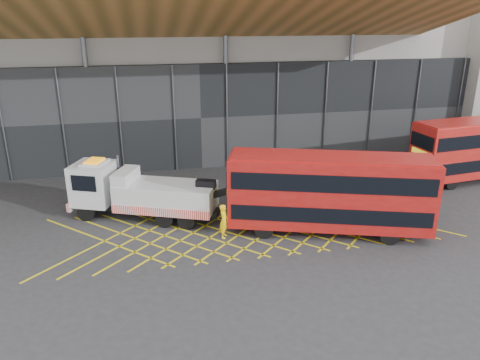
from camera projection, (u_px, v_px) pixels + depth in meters
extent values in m
plane|color=#2B2B2D|center=(193.00, 233.00, 26.17)|extent=(120.00, 120.00, 0.00)
cube|color=yellow|center=(105.00, 241.00, 25.25)|extent=(7.16, 7.16, 0.01)
cube|color=yellow|center=(105.00, 241.00, 25.25)|extent=(7.16, 7.16, 0.01)
cube|color=yellow|center=(135.00, 238.00, 25.56)|extent=(7.16, 7.16, 0.01)
cube|color=yellow|center=(135.00, 238.00, 25.56)|extent=(7.16, 7.16, 0.01)
cube|color=yellow|center=(164.00, 235.00, 25.86)|extent=(7.16, 7.16, 0.01)
cube|color=yellow|center=(164.00, 235.00, 25.86)|extent=(7.16, 7.16, 0.01)
cube|color=yellow|center=(193.00, 233.00, 26.17)|extent=(7.16, 7.16, 0.01)
cube|color=yellow|center=(193.00, 233.00, 26.17)|extent=(7.16, 7.16, 0.01)
cube|color=yellow|center=(221.00, 230.00, 26.48)|extent=(7.16, 7.16, 0.01)
cube|color=yellow|center=(221.00, 230.00, 26.48)|extent=(7.16, 7.16, 0.01)
cube|color=yellow|center=(249.00, 228.00, 26.79)|extent=(7.16, 7.16, 0.01)
cube|color=yellow|center=(249.00, 228.00, 26.79)|extent=(7.16, 7.16, 0.01)
cube|color=yellow|center=(276.00, 225.00, 27.09)|extent=(7.16, 7.16, 0.01)
cube|color=yellow|center=(276.00, 225.00, 27.09)|extent=(7.16, 7.16, 0.01)
cube|color=yellow|center=(302.00, 223.00, 27.40)|extent=(7.16, 7.16, 0.01)
cube|color=yellow|center=(302.00, 223.00, 27.40)|extent=(7.16, 7.16, 0.01)
cube|color=yellow|center=(328.00, 220.00, 27.71)|extent=(7.16, 7.16, 0.01)
cube|color=yellow|center=(328.00, 220.00, 27.71)|extent=(7.16, 7.16, 0.01)
cube|color=yellow|center=(353.00, 218.00, 28.02)|extent=(7.16, 7.16, 0.01)
cube|color=yellow|center=(353.00, 218.00, 28.02)|extent=(7.16, 7.16, 0.01)
cube|color=yellow|center=(377.00, 216.00, 28.32)|extent=(7.16, 7.16, 0.01)
cube|color=yellow|center=(377.00, 216.00, 28.32)|extent=(7.16, 7.16, 0.01)
cube|color=gray|center=(188.00, 43.00, 40.95)|extent=(55.00, 14.00, 18.00)
cube|color=black|center=(200.00, 117.00, 35.95)|extent=(55.00, 0.80, 8.00)
cube|color=brown|center=(173.00, 14.00, 29.59)|extent=(40.00, 11.93, 4.07)
cylinder|color=#595B60|center=(91.00, 109.00, 33.88)|extent=(0.36, 0.36, 10.00)
cylinder|color=#595B60|center=(226.00, 104.00, 35.81)|extent=(0.36, 0.36, 10.00)
cylinder|color=#595B60|center=(348.00, 99.00, 37.73)|extent=(0.36, 0.36, 10.00)
cube|color=black|center=(146.00, 208.00, 27.86)|extent=(8.56, 4.19, 0.33)
cube|color=silver|center=(94.00, 183.00, 27.92)|extent=(2.95, 3.00, 2.42)
cube|color=black|center=(76.00, 176.00, 27.97)|extent=(0.81, 1.92, 1.03)
cube|color=red|center=(78.00, 201.00, 28.53)|extent=(1.13, 2.33, 0.51)
cube|color=orange|center=(94.00, 161.00, 27.40)|extent=(1.20, 1.35, 0.11)
cube|color=silver|center=(166.00, 195.00, 27.33)|extent=(6.23, 4.33, 1.49)
cube|color=red|center=(160.00, 212.00, 26.42)|extent=(5.38, 2.22, 0.51)
cube|color=silver|center=(125.00, 176.00, 27.37)|extent=(1.70, 2.42, 0.65)
cube|color=black|center=(206.00, 184.00, 26.62)|extent=(1.21, 0.85, 0.47)
cube|color=black|center=(222.00, 193.00, 26.63)|extent=(2.01, 1.07, 1.01)
cylinder|color=black|center=(86.00, 212.00, 27.56)|extent=(1.07, 0.69, 1.03)
cylinder|color=black|center=(101.00, 200.00, 29.37)|extent=(1.07, 0.69, 1.03)
cylinder|color=black|center=(187.00, 220.00, 26.53)|extent=(1.07, 0.69, 1.03)
cylinder|color=black|center=(196.00, 207.00, 28.34)|extent=(1.07, 0.69, 1.03)
cylinder|color=#595B60|center=(119.00, 171.00, 28.41)|extent=(0.13, 0.13, 2.05)
cube|color=#9E0F0C|center=(330.00, 191.00, 25.45)|extent=(11.19, 5.83, 3.86)
cube|color=black|center=(329.00, 207.00, 25.76)|extent=(10.80, 5.75, 0.85)
cube|color=black|center=(331.00, 176.00, 25.15)|extent=(10.80, 5.75, 0.95)
cube|color=black|center=(230.00, 202.00, 26.32)|extent=(0.75, 2.14, 1.29)
cube|color=black|center=(230.00, 172.00, 25.73)|extent=(0.75, 2.14, 0.95)
cube|color=yellow|center=(230.00, 186.00, 26.00)|extent=(0.61, 1.71, 0.35)
cube|color=#9E0F0C|center=(332.00, 157.00, 24.78)|extent=(10.92, 5.57, 0.12)
cylinder|color=black|center=(264.00, 229.00, 25.44)|extent=(1.08, 0.61, 1.04)
cylinder|color=black|center=(266.00, 213.00, 27.52)|extent=(1.08, 0.61, 1.04)
cylinder|color=black|center=(390.00, 235.00, 24.74)|extent=(1.08, 0.61, 1.04)
cylinder|color=black|center=(382.00, 218.00, 26.83)|extent=(1.08, 0.61, 1.04)
cube|color=black|center=(419.00, 166.00, 32.40)|extent=(0.33, 2.23, 1.30)
cube|color=black|center=(422.00, 141.00, 31.80)|extent=(0.33, 2.23, 0.95)
cube|color=yellow|center=(420.00, 152.00, 32.07)|extent=(0.27, 1.78, 0.35)
cylinder|color=black|center=(452.00, 182.00, 32.37)|extent=(1.07, 0.42, 1.04)
cylinder|color=black|center=(430.00, 172.00, 34.37)|extent=(1.07, 0.42, 1.04)
imported|color=yellow|center=(224.00, 221.00, 25.39)|extent=(0.68, 0.82, 1.92)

